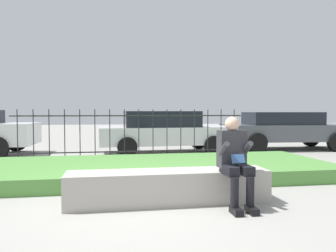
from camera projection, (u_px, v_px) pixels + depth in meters
The scene contains 7 objects.
ground_plane at pixel (148, 204), 4.80m from camera, with size 60.00×60.00×0.00m, color #9E9B93.
stone_bench at pixel (169, 189), 4.84m from camera, with size 2.97×0.57×0.48m.
person_seated_reader at pixel (234, 157), 4.65m from camera, with size 0.42×0.73×1.28m.
grass_berm at pixel (137, 169), 6.89m from camera, with size 8.16×2.86×0.27m.
iron_fence at pixel (132, 135), 8.78m from camera, with size 6.16×0.03×1.41m.
car_parked_center at pixel (165, 131), 10.75m from camera, with size 4.38×1.93×1.37m.
car_parked_right at pixel (285, 129), 11.70m from camera, with size 4.61×2.08×1.33m.
Camera 1 is at (-0.50, -4.72, 1.35)m, focal length 35.00 mm.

